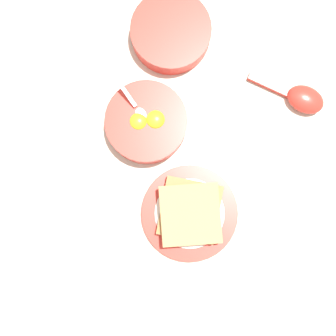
{
  "coord_description": "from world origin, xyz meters",
  "views": [
    {
      "loc": [
        0.12,
        -0.25,
        0.87
      ],
      "look_at": [
        0.06,
        -0.21,
        0.02
      ],
      "focal_mm": 50.0,
      "sensor_mm": 36.0,
      "label": 1
    }
  ],
  "objects": [
    {
      "name": "toast_sandwich",
      "position": [
        0.14,
        -0.22,
        0.03
      ],
      "size": [
        0.15,
        0.15,
        0.04
      ],
      "color": "#9E7042",
      "rests_on": "toast_plate"
    },
    {
      "name": "congee_bowl",
      "position": [
        -0.15,
        -0.07,
        0.02
      ],
      "size": [
        0.15,
        0.15,
        0.04
      ],
      "color": "red",
      "rests_on": "ground_plane"
    },
    {
      "name": "egg_bowl",
      "position": [
        -0.03,
        -0.2,
        0.03
      ],
      "size": [
        0.16,
        0.15,
        0.08
      ],
      "color": "red",
      "rests_on": "ground_plane"
    },
    {
      "name": "ground_plane",
      "position": [
        0.0,
        0.0,
        0.0
      ],
      "size": [
        3.0,
        3.0,
        0.0
      ],
      "primitive_type": "plane",
      "color": "beige"
    },
    {
      "name": "toast_plate",
      "position": [
        0.15,
        -0.22,
        0.01
      ],
      "size": [
        0.18,
        0.18,
        0.01
      ],
      "color": "red",
      "rests_on": "ground_plane"
    },
    {
      "name": "soup_spoon",
      "position": [
        0.08,
        0.07,
        0.01
      ],
      "size": [
        0.14,
        0.11,
        0.03
      ],
      "color": "red",
      "rests_on": "ground_plane"
    }
  ]
}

